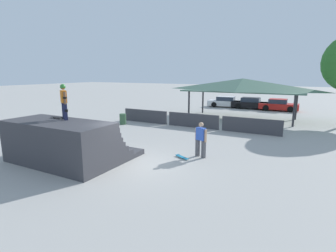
# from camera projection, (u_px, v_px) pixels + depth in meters

# --- Properties ---
(ground_plane) EXTENTS (160.00, 160.00, 0.00)m
(ground_plane) POSITION_uv_depth(u_px,v_px,m) (134.00, 165.00, 11.71)
(ground_plane) COLOR #A3A09B
(quarter_pipe_ramp) EXTENTS (5.15, 4.12, 1.94)m
(quarter_pipe_ramp) POSITION_uv_depth(u_px,v_px,m) (65.00, 143.00, 12.08)
(quarter_pipe_ramp) COLOR #38383D
(quarter_pipe_ramp) RESTS_ON ground
(skater_on_deck) EXTENTS (0.67, 0.48, 1.62)m
(skater_on_deck) POSITION_uv_depth(u_px,v_px,m) (64.00, 99.00, 11.86)
(skater_on_deck) COLOR #1E2347
(skater_on_deck) RESTS_ON quarter_pipe_ramp
(skateboard_on_deck) EXTENTS (0.81, 0.26, 0.09)m
(skateboard_on_deck) POSITION_uv_depth(u_px,v_px,m) (59.00, 117.00, 12.33)
(skateboard_on_deck) COLOR silver
(skateboard_on_deck) RESTS_ON quarter_pipe_ramp
(bystander_walking) EXTENTS (0.69, 0.37, 1.74)m
(bystander_walking) POSITION_uv_depth(u_px,v_px,m) (201.00, 138.00, 12.67)
(bystander_walking) COLOR #4C4C51
(bystander_walking) RESTS_ON ground
(skateboard_on_ground) EXTENTS (0.84, 0.56, 0.09)m
(skateboard_on_ground) POSITION_uv_depth(u_px,v_px,m) (182.00, 157.00, 12.68)
(skateboard_on_ground) COLOR silver
(skateboard_on_ground) RESTS_ON ground
(barrier_fence) EXTENTS (12.60, 0.12, 1.05)m
(barrier_fence) POSITION_uv_depth(u_px,v_px,m) (193.00, 120.00, 19.77)
(barrier_fence) COLOR #3D3D42
(barrier_fence) RESTS_ON ground
(pavilion_shelter) EXTENTS (10.22, 4.19, 3.57)m
(pavilion_shelter) POSITION_uv_depth(u_px,v_px,m) (243.00, 85.00, 23.02)
(pavilion_shelter) COLOR #2D2D33
(pavilion_shelter) RESTS_ON ground
(trash_bin) EXTENTS (0.52, 0.52, 0.85)m
(trash_bin) POSITION_uv_depth(u_px,v_px,m) (123.00, 119.00, 20.93)
(trash_bin) COLOR #385B3D
(trash_bin) RESTS_ON ground
(parked_car_white) EXTENTS (4.44, 2.05, 1.27)m
(parked_car_white) POSITION_uv_depth(u_px,v_px,m) (226.00, 102.00, 31.43)
(parked_car_white) COLOR silver
(parked_car_white) RESTS_ON ground
(parked_car_black) EXTENTS (4.34, 1.74, 1.27)m
(parked_car_black) POSITION_uv_depth(u_px,v_px,m) (251.00, 103.00, 30.00)
(parked_car_black) COLOR black
(parked_car_black) RESTS_ON ground
(parked_car_red) EXTENTS (4.01, 1.82, 1.27)m
(parked_car_red) POSITION_uv_depth(u_px,v_px,m) (279.00, 105.00, 28.47)
(parked_car_red) COLOR red
(parked_car_red) RESTS_ON ground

